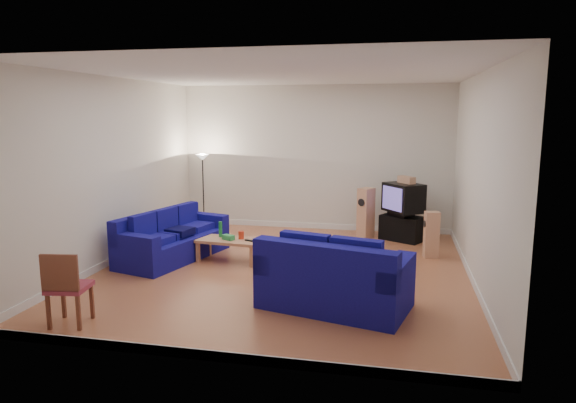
% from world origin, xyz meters
% --- Properties ---
extents(room, '(6.01, 6.51, 3.21)m').
position_xyz_m(room, '(0.00, 0.00, 1.54)').
color(room, brown).
rests_on(room, ground).
extents(sofa_three_seat, '(1.47, 2.35, 0.84)m').
position_xyz_m(sofa_three_seat, '(-2.13, 0.31, 0.31)').
color(sofa_three_seat, '#0F0B62').
rests_on(sofa_three_seat, ground).
extents(sofa_loveseat, '(2.12, 1.51, 0.96)m').
position_xyz_m(sofa_loveseat, '(1.02, -1.49, 0.36)').
color(sofa_loveseat, '#0F0B62').
rests_on(sofa_loveseat, ground).
extents(coffee_table, '(1.14, 0.64, 0.40)m').
position_xyz_m(coffee_table, '(-1.05, 0.35, 0.35)').
color(coffee_table, tan).
rests_on(coffee_table, ground).
extents(bottle, '(0.09, 0.09, 0.28)m').
position_xyz_m(bottle, '(-1.25, 0.46, 0.54)').
color(bottle, '#197233').
rests_on(bottle, coffee_table).
extents(tissue_box, '(0.24, 0.19, 0.09)m').
position_xyz_m(tissue_box, '(-1.05, 0.29, 0.44)').
color(tissue_box, green).
rests_on(tissue_box, coffee_table).
extents(red_canister, '(0.11, 0.11, 0.14)m').
position_xyz_m(red_canister, '(-0.85, 0.41, 0.47)').
color(red_canister, red).
rests_on(red_canister, coffee_table).
extents(remote, '(0.18, 0.12, 0.02)m').
position_xyz_m(remote, '(-0.66, 0.28, 0.41)').
color(remote, black).
rests_on(remote, coffee_table).
extents(tv_stand, '(0.95, 0.81, 0.51)m').
position_xyz_m(tv_stand, '(1.94, 2.53, 0.26)').
color(tv_stand, black).
rests_on(tv_stand, ground).
extents(av_receiver, '(0.56, 0.55, 0.10)m').
position_xyz_m(av_receiver, '(1.92, 2.54, 0.56)').
color(av_receiver, black).
rests_on(av_receiver, tv_stand).
extents(television, '(0.89, 0.93, 0.58)m').
position_xyz_m(television, '(1.95, 2.47, 0.90)').
color(television, black).
rests_on(television, av_receiver).
extents(centre_speaker, '(0.37, 0.41, 0.14)m').
position_xyz_m(centre_speaker, '(2.00, 2.52, 1.26)').
color(centre_speaker, tan).
rests_on(centre_speaker, television).
extents(speaker_left, '(0.37, 0.40, 1.06)m').
position_xyz_m(speaker_left, '(1.20, 2.54, 0.53)').
color(speaker_left, tan).
rests_on(speaker_left, ground).
extents(speaker_right, '(0.29, 0.24, 0.84)m').
position_xyz_m(speaker_right, '(2.45, 1.33, 0.42)').
color(speaker_right, tan).
rests_on(speaker_right, ground).
extents(floor_lamp, '(0.29, 0.29, 1.69)m').
position_xyz_m(floor_lamp, '(-2.41, 2.66, 1.39)').
color(floor_lamp, black).
rests_on(floor_lamp, ground).
extents(dining_chair, '(0.52, 0.52, 0.95)m').
position_xyz_m(dining_chair, '(-2.09, -2.75, 0.53)').
color(dining_chair, brown).
rests_on(dining_chair, ground).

